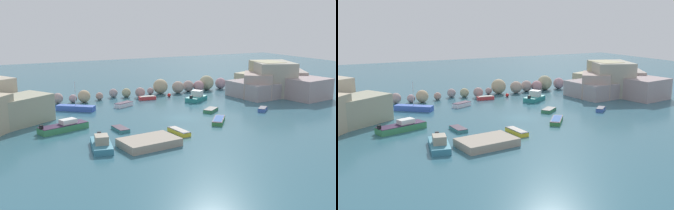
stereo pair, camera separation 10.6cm
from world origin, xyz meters
TOP-DOWN VIEW (x-y plane):
  - cove_water at (0.00, 0.00)m, footprint 160.00×160.00m
  - cliff_headland_right at (23.51, 8.35)m, footprint 17.17×21.39m
  - rock_breakwater at (6.29, 17.59)m, footprint 33.68×3.91m
  - stone_dock at (-9.32, -9.68)m, footprint 6.70×4.87m
  - channel_buoy at (5.29, 14.51)m, footprint 0.64×0.64m
  - moored_boat_0 at (-12.24, 11.11)m, footprint 5.54×4.70m
  - moored_boat_1 at (7.86, 9.35)m, footprint 4.64×4.06m
  - moored_boat_2 at (-14.32, -8.31)m, footprint 3.05×5.52m
  - moored_boat_3 at (12.96, -1.68)m, footprint 2.48×2.35m
  - moored_boat_4 at (-4.12, -6.89)m, footprint 1.45×3.71m
  - moored_boat_5 at (0.86, 14.02)m, footprint 2.96×1.37m
  - moored_boat_6 at (-16.34, 0.68)m, footprint 6.47×3.69m
  - moored_boat_7 at (3.21, -4.48)m, footprint 3.78×4.19m
  - moored_boat_8 at (-4.73, 10.55)m, footprint 3.35×2.54m
  - moored_boat_9 at (5.68, 1.39)m, footprint 3.09×2.83m
  - moored_boat_10 at (-10.01, -2.38)m, footprint 1.55×3.01m

SIDE VIEW (x-z plane):
  - cove_water at x=0.00m, z-range 0.00..0.00m
  - moored_boat_10 at x=-10.01m, z-range 0.00..0.42m
  - moored_boat_9 at x=5.68m, z-range 0.00..0.50m
  - moored_boat_3 at x=12.96m, z-range 0.00..0.55m
  - moored_boat_4 at x=-4.12m, z-range 0.01..0.57m
  - moored_boat_5 at x=0.86m, z-range -0.01..0.61m
  - moored_boat_7 at x=3.21m, z-range 0.01..0.60m
  - channel_buoy at x=5.29m, z-range 0.00..0.64m
  - moored_boat_8 at x=-4.73m, z-range 0.00..0.68m
  - moored_boat_0 at x=-12.24m, z-range -1.81..2.63m
  - stone_dock at x=-9.32m, z-range 0.00..0.87m
  - moored_boat_6 at x=-16.34m, z-range -0.19..1.21m
  - moored_boat_2 at x=-14.32m, z-range -0.27..1.35m
  - moored_boat_1 at x=7.86m, z-range -0.28..1.47m
  - rock_breakwater at x=6.29m, z-range -0.28..2.50m
  - cliff_headland_right at x=23.51m, z-range -0.85..5.27m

